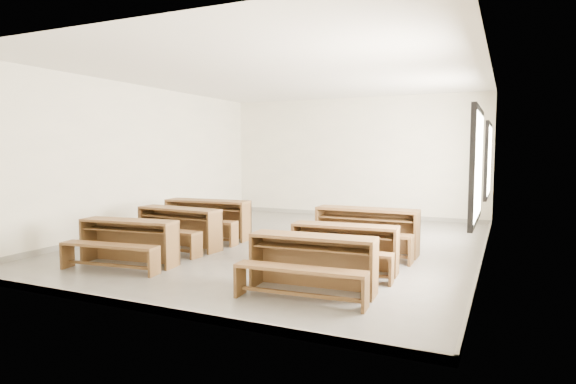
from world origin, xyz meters
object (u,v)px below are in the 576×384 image
at_px(desk_set_1, 177,225).
at_px(desk_set_2, 206,216).
at_px(desk_set_0, 127,239).
at_px(desk_set_5, 366,227).
at_px(desk_set_3, 311,260).
at_px(desk_set_4, 344,245).

distance_m(desk_set_1, desk_set_2, 1.04).
distance_m(desk_set_0, desk_set_5, 3.95).
distance_m(desk_set_0, desk_set_1, 1.34).
height_order(desk_set_2, desk_set_3, desk_set_2).
bearing_deg(desk_set_1, desk_set_0, -83.19).
bearing_deg(desk_set_4, desk_set_0, -167.07).
bearing_deg(desk_set_5, desk_set_3, -90.67).
bearing_deg(desk_set_0, desk_set_4, 10.46).
bearing_deg(desk_set_5, desk_set_1, -163.10).
bearing_deg(desk_set_2, desk_set_0, -91.28).
bearing_deg(desk_set_3, desk_set_0, 173.70).
height_order(desk_set_3, desk_set_5, desk_set_5).
xyz_separation_m(desk_set_0, desk_set_3, (3.16, -0.15, 0.01)).
bearing_deg(desk_set_1, desk_set_4, -1.96).
xyz_separation_m(desk_set_0, desk_set_4, (3.22, 0.99, -0.01)).
bearing_deg(desk_set_1, desk_set_3, -20.69).
bearing_deg(desk_set_4, desk_set_2, 153.34).
relative_size(desk_set_0, desk_set_5, 0.94).
distance_m(desk_set_2, desk_set_4, 3.64).
distance_m(desk_set_0, desk_set_3, 3.17).
xyz_separation_m(desk_set_2, desk_set_4, (3.36, -1.39, -0.05)).
bearing_deg(desk_set_2, desk_set_4, -27.18).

